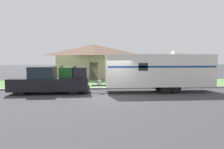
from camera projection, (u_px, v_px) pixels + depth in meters
ground_plane at (116, 97)px, 14.99m from camera, size 120.00×120.00×0.00m
curb_strip at (112, 88)px, 18.71m from camera, size 80.00×0.30×0.14m
lawn_strip at (109, 84)px, 22.34m from camera, size 80.00×7.00×0.03m
house_across_street at (94, 60)px, 29.37m from camera, size 9.73×6.66×4.40m
pickup_truck at (51, 81)px, 16.49m from camera, size 5.91×1.97×2.10m
travel_trailer at (159, 70)px, 17.09m from camera, size 9.43×2.22×3.23m
mailbox at (168, 76)px, 19.85m from camera, size 0.48×0.20×1.35m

